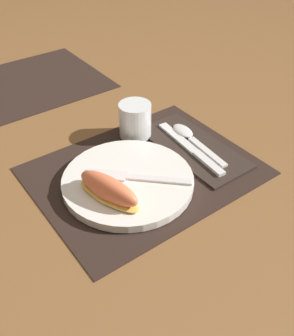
# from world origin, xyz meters

# --- Properties ---
(ground_plane) EXTENTS (3.00, 3.00, 0.00)m
(ground_plane) POSITION_xyz_m (0.00, 0.00, 0.00)
(ground_plane) COLOR brown
(placemat) EXTENTS (0.43, 0.33, 0.00)m
(placemat) POSITION_xyz_m (0.00, 0.00, 0.00)
(placemat) COLOR black
(placemat) RESTS_ON ground_plane
(placemat_far) EXTENTS (0.43, 0.33, 0.00)m
(placemat_far) POSITION_xyz_m (-0.05, 0.50, 0.00)
(placemat_far) COLOR black
(placemat_far) RESTS_ON ground_plane
(plate) EXTENTS (0.25, 0.25, 0.02)m
(plate) POSITION_xyz_m (-0.05, -0.02, 0.01)
(plate) COLOR white
(plate) RESTS_ON placemat
(juice_glass) EXTENTS (0.07, 0.07, 0.08)m
(juice_glass) POSITION_xyz_m (0.06, 0.11, 0.04)
(juice_glass) COLOR silver
(juice_glass) RESTS_ON placemat
(napkin) EXTENTS (0.12, 0.25, 0.00)m
(napkin) POSITION_xyz_m (0.13, -0.00, 0.01)
(napkin) COLOR #2D231E
(napkin) RESTS_ON placemat
(knife) EXTENTS (0.04, 0.21, 0.01)m
(knife) POSITION_xyz_m (0.12, -0.01, 0.01)
(knife) COLOR silver
(knife) RESTS_ON napkin
(spoon) EXTENTS (0.04, 0.18, 0.01)m
(spoon) POSITION_xyz_m (0.14, 0.03, 0.01)
(spoon) COLOR silver
(spoon) RESTS_ON napkin
(fork) EXTENTS (0.16, 0.15, 0.00)m
(fork) POSITION_xyz_m (-0.05, -0.02, 0.02)
(fork) COLOR silver
(fork) RESTS_ON plate
(citrus_wedge_0) EXTENTS (0.05, 0.10, 0.03)m
(citrus_wedge_0) POSITION_xyz_m (-0.11, -0.02, 0.03)
(citrus_wedge_0) COLOR #F7C656
(citrus_wedge_0) RESTS_ON plate
(citrus_wedge_1) EXTENTS (0.08, 0.14, 0.04)m
(citrus_wedge_1) POSITION_xyz_m (-0.11, -0.04, 0.04)
(citrus_wedge_1) COLOR #F7C656
(citrus_wedge_1) RESTS_ON plate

